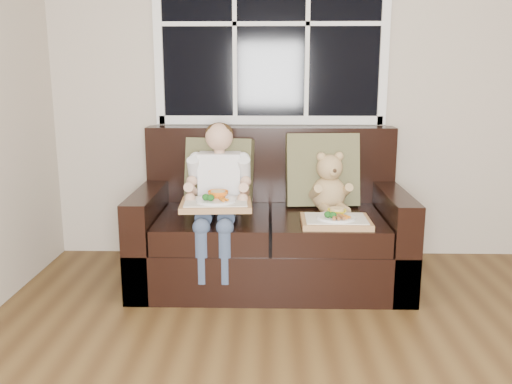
{
  "coord_description": "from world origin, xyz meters",
  "views": [
    {
      "loc": [
        -0.7,
        -1.39,
        1.32
      ],
      "look_at": [
        -0.78,
        1.85,
        0.61
      ],
      "focal_mm": 38.0,
      "sensor_mm": 36.0,
      "label": 1
    }
  ],
  "objects_px": {
    "loveseat": "(270,231)",
    "child": "(218,184)",
    "teddy_bear": "(329,186)",
    "tray_left": "(216,203)",
    "tray_right": "(336,220)"
  },
  "relations": [
    {
      "from": "loveseat",
      "to": "tray_left",
      "type": "distance_m",
      "value": 0.52
    },
    {
      "from": "loveseat",
      "to": "teddy_bear",
      "type": "distance_m",
      "value": 0.48
    },
    {
      "from": "child",
      "to": "tray_left",
      "type": "distance_m",
      "value": 0.21
    },
    {
      "from": "child",
      "to": "tray_right",
      "type": "xyz_separation_m",
      "value": [
        0.71,
        -0.21,
        -0.17
      ]
    },
    {
      "from": "teddy_bear",
      "to": "tray_left",
      "type": "xyz_separation_m",
      "value": [
        -0.7,
        -0.34,
        -0.03
      ]
    },
    {
      "from": "teddy_bear",
      "to": "loveseat",
      "type": "bearing_deg",
      "value": 171.76
    },
    {
      "from": "tray_left",
      "to": "tray_right",
      "type": "distance_m",
      "value": 0.71
    },
    {
      "from": "teddy_bear",
      "to": "tray_left",
      "type": "bearing_deg",
      "value": -166.0
    },
    {
      "from": "child",
      "to": "tray_right",
      "type": "distance_m",
      "value": 0.76
    },
    {
      "from": "loveseat",
      "to": "child",
      "type": "bearing_deg",
      "value": -159.68
    },
    {
      "from": "child",
      "to": "tray_left",
      "type": "relative_size",
      "value": 2.02
    },
    {
      "from": "loveseat",
      "to": "teddy_bear",
      "type": "relative_size",
      "value": 4.31
    },
    {
      "from": "tray_left",
      "to": "tray_right",
      "type": "relative_size",
      "value": 1.07
    },
    {
      "from": "teddy_bear",
      "to": "tray_right",
      "type": "distance_m",
      "value": 0.37
    },
    {
      "from": "loveseat",
      "to": "tray_left",
      "type": "height_order",
      "value": "loveseat"
    }
  ]
}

